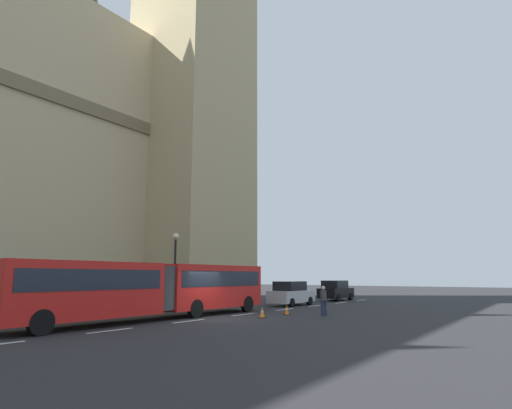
{
  "coord_description": "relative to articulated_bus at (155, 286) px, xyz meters",
  "views": [
    {
      "loc": [
        -17.65,
        -15.48,
        2.25
      ],
      "look_at": [
        6.77,
        2.01,
        7.41
      ],
      "focal_mm": 29.33,
      "sensor_mm": 36.0,
      "label": 1
    }
  ],
  "objects": [
    {
      "name": "traffic_cone_west",
      "position": [
        4.19,
        -4.02,
        -1.46
      ],
      "size": [
        0.36,
        0.36,
        0.58
      ],
      "color": "black",
      "rests_on": "ground_plane"
    },
    {
      "name": "traffic_cone_middle",
      "position": [
        6.51,
        -4.18,
        -1.46
      ],
      "size": [
        0.36,
        0.36,
        0.58
      ],
      "color": "black",
      "rests_on": "ground_plane"
    },
    {
      "name": "pedestrian_near_cones",
      "position": [
        7.19,
        -6.26,
        -0.83
      ],
      "size": [
        0.46,
        0.45,
        1.69
      ],
      "color": "#262D4C",
      "rests_on": "ground_plane"
    },
    {
      "name": "sedan_trailing",
      "position": [
        21.73,
        -0.27,
        -0.83
      ],
      "size": [
        4.4,
        1.86,
        1.85
      ],
      "color": "black",
      "rests_on": "ground_plane"
    },
    {
      "name": "articulated_bus",
      "position": [
        0.0,
        0.0,
        0.0
      ],
      "size": [
        16.08,
        2.54,
        2.9
      ],
      "color": "red",
      "rests_on": "ground_plane"
    },
    {
      "name": "sedan_lead",
      "position": [
        13.52,
        -0.3,
        -0.83
      ],
      "size": [
        4.4,
        1.86,
        1.85
      ],
      "color": "#B7B7BC",
      "rests_on": "ground_plane"
    },
    {
      "name": "lane_centre_marking",
      "position": [
        5.2,
        -1.99,
        -1.74
      ],
      "size": [
        39.0,
        0.16,
        0.01
      ],
      "color": "silver",
      "rests_on": "ground_plane"
    },
    {
      "name": "street_lamp",
      "position": [
        5.68,
        4.51,
        1.31
      ],
      "size": [
        0.44,
        0.44,
        5.27
      ],
      "color": "black",
      "rests_on": "ground_plane"
    },
    {
      "name": "ground_plane",
      "position": [
        2.48,
        -1.99,
        -1.74
      ],
      "size": [
        160.0,
        160.0,
        0.0
      ],
      "primitive_type": "plane",
      "color": "#262628"
    }
  ]
}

